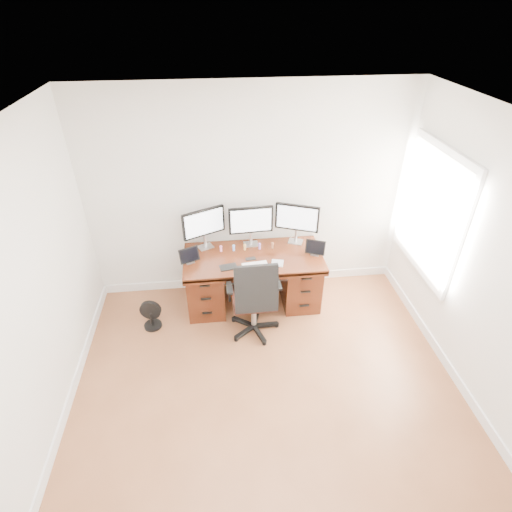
{
  "coord_description": "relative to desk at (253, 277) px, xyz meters",
  "views": [
    {
      "loc": [
        -0.42,
        -2.24,
        3.47
      ],
      "look_at": [
        0.0,
        1.5,
        0.95
      ],
      "focal_mm": 28.0,
      "sensor_mm": 36.0,
      "label": 1
    }
  ],
  "objects": [
    {
      "name": "ground",
      "position": [
        0.0,
        -1.83,
        -0.4
      ],
      "size": [
        4.5,
        4.5,
        0.0
      ],
      "primitive_type": "plane",
      "color": "brown",
      "rests_on": "ground"
    },
    {
      "name": "back_wall",
      "position": [
        0.0,
        0.42,
        0.95
      ],
      "size": [
        4.0,
        0.1,
        2.7
      ],
      "primitive_type": "cube",
      "color": "white",
      "rests_on": "ground"
    },
    {
      "name": "right_wall",
      "position": [
        2.0,
        -1.72,
        0.95
      ],
      "size": [
        0.1,
        4.5,
        2.7
      ],
      "color": "white",
      "rests_on": "ground"
    },
    {
      "name": "desk",
      "position": [
        0.0,
        0.0,
        0.0
      ],
      "size": [
        1.7,
        0.8,
        0.75
      ],
      "color": "#451C0D",
      "rests_on": "ground"
    },
    {
      "name": "office_chair",
      "position": [
        -0.05,
        -0.57,
        -0.05
      ],
      "size": [
        0.62,
        0.59,
        1.08
      ],
      "rotation": [
        0.0,
        0.0,
        0.02
      ],
      "color": "black",
      "rests_on": "ground"
    },
    {
      "name": "floor_fan",
      "position": [
        -1.28,
        -0.33,
        -0.22
      ],
      "size": [
        0.26,
        0.22,
        0.38
      ],
      "rotation": [
        0.0,
        0.0,
        -0.16
      ],
      "color": "black",
      "rests_on": "ground"
    },
    {
      "name": "monitor_left",
      "position": [
        -0.58,
        0.24,
        0.68
      ],
      "size": [
        0.51,
        0.27,
        0.53
      ],
      "rotation": [
        0.0,
        0.0,
        0.44
      ],
      "color": "silver",
      "rests_on": "desk"
    },
    {
      "name": "monitor_center",
      "position": [
        0.0,
        0.24,
        0.68
      ],
      "size": [
        0.55,
        0.15,
        0.53
      ],
      "rotation": [
        0.0,
        0.0,
        0.06
      ],
      "color": "silver",
      "rests_on": "desk"
    },
    {
      "name": "monitor_right",
      "position": [
        0.58,
        0.24,
        0.68
      ],
      "size": [
        0.52,
        0.24,
        0.53
      ],
      "rotation": [
        0.0,
        0.0,
        -0.38
      ],
      "color": "silver",
      "rests_on": "desk"
    },
    {
      "name": "tablet_left",
      "position": [
        -0.77,
        -0.08,
        0.43
      ],
      "size": [
        0.25,
        0.15,
        0.19
      ],
      "rotation": [
        0.0,
        0.0,
        0.39
      ],
      "color": "silver",
      "rests_on": "desk"
    },
    {
      "name": "tablet_right",
      "position": [
        0.76,
        -0.08,
        0.43
      ],
      "size": [
        0.25,
        0.15,
        0.19
      ],
      "rotation": [
        0.0,
        0.0,
        -0.4
      ],
      "color": "silver",
      "rests_on": "desk"
    },
    {
      "name": "keyboard",
      "position": [
        -0.0,
        -0.24,
        0.36
      ],
      "size": [
        0.31,
        0.16,
        0.01
      ],
      "primitive_type": "cube",
      "rotation": [
        0.0,
        0.0,
        0.1
      ],
      "color": "white",
      "rests_on": "desk"
    },
    {
      "name": "trackpad",
      "position": [
        0.27,
        -0.22,
        0.35
      ],
      "size": [
        0.17,
        0.17,
        0.01
      ],
      "primitive_type": "cube",
      "rotation": [
        0.0,
        0.0,
        -0.25
      ],
      "color": "silver",
      "rests_on": "desk"
    },
    {
      "name": "drawing_tablet",
      "position": [
        -0.32,
        -0.24,
        0.35
      ],
      "size": [
        0.22,
        0.16,
        0.01
      ],
      "primitive_type": "cube",
      "rotation": [
        0.0,
        0.0,
        0.17
      ],
      "color": "black",
      "rests_on": "desk"
    },
    {
      "name": "phone",
      "position": [
        -0.04,
        -0.09,
        0.35
      ],
      "size": [
        0.13,
        0.08,
        0.01
      ],
      "primitive_type": "cube",
      "rotation": [
        0.0,
        0.0,
        0.15
      ],
      "color": "black",
      "rests_on": "desk"
    },
    {
      "name": "figurine_pink",
      "position": [
        -0.39,
        0.12,
        0.4
      ],
      "size": [
        0.04,
        0.04,
        0.09
      ],
      "color": "pink",
      "rests_on": "desk"
    },
    {
      "name": "figurine_blue",
      "position": [
        -0.23,
        0.12,
        0.4
      ],
      "size": [
        0.04,
        0.04,
        0.09
      ],
      "color": "#618ED8",
      "rests_on": "desk"
    },
    {
      "name": "figurine_orange",
      "position": [
        -0.09,
        0.12,
        0.4
      ],
      "size": [
        0.04,
        0.04,
        0.09
      ],
      "color": "#F3BF5C",
      "rests_on": "desk"
    },
    {
      "name": "figurine_purple",
      "position": [
        0.1,
        0.12,
        0.4
      ],
      "size": [
        0.04,
        0.04,
        0.09
      ],
      "color": "#A46DD2",
      "rests_on": "desk"
    },
    {
      "name": "figurine_brown",
      "position": [
        0.26,
        0.12,
        0.4
      ],
      "size": [
        0.04,
        0.04,
        0.09
      ],
      "color": "brown",
      "rests_on": "desk"
    }
  ]
}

